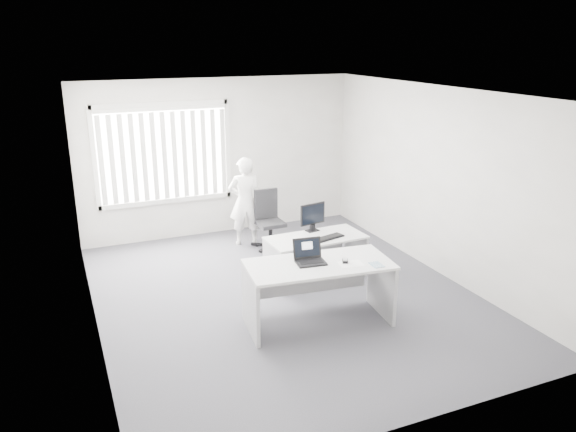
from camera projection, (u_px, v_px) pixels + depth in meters
name	position (u px, v px, depth m)	size (l,w,h in m)	color
ground	(285.00, 295.00, 7.87)	(6.00, 6.00, 0.00)	#54535A
wall_back	(220.00, 157.00, 10.07)	(5.00, 0.02, 2.80)	silver
wall_front	(420.00, 288.00, 4.82)	(5.00, 0.02, 2.80)	silver
wall_left	(86.00, 223.00, 6.51)	(0.02, 6.00, 2.80)	silver
wall_right	(438.00, 181.00, 8.39)	(0.02, 6.00, 2.80)	silver
ceiling	(284.00, 92.00, 7.02)	(5.00, 6.00, 0.02)	white
window	(164.00, 154.00, 9.62)	(2.32, 0.06, 1.76)	silver
blinds	(165.00, 156.00, 9.58)	(2.20, 0.10, 1.50)	silver
desk_near	(319.00, 280.00, 6.95)	(1.87, 1.03, 0.81)	silver
desk_far	(316.00, 248.00, 8.30)	(1.47, 0.74, 0.66)	silver
office_chair	(269.00, 230.00, 9.62)	(0.57, 0.57, 0.99)	black
person	(245.00, 201.00, 9.62)	(0.56, 0.37, 1.54)	white
laptop	(311.00, 253.00, 6.83)	(0.36, 0.32, 0.28)	black
paper_sheet	(351.00, 264.00, 6.86)	(0.30, 0.21, 0.00)	white
mouse	(345.00, 260.00, 6.90)	(0.07, 0.11, 0.05)	silver
booklet	(377.00, 265.00, 6.82)	(0.13, 0.19, 0.01)	silver
keyboard	(328.00, 238.00, 8.17)	(0.49, 0.16, 0.02)	black
monitor	(313.00, 217.00, 8.43)	(0.43, 0.13, 0.43)	black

